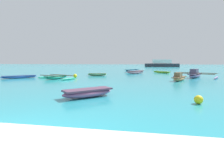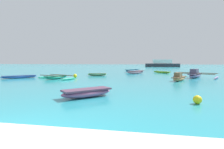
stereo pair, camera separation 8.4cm
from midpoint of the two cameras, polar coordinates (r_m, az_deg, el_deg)
The scene contains 12 objects.
moored_boat_0 at distance 25.21m, azimuth 7.88°, elevation 0.80°, with size 2.64×2.96×0.46m.
moored_boat_1 at distance 16.82m, azimuth 21.18°, elevation -1.01°, with size 1.82×2.63×0.78m.
moored_boat_2 at distance 21.47m, azimuth -4.69°, elevation 0.05°, with size 2.46×1.30×0.32m.
moored_boat_3 at distance 27.74m, azimuth 16.04°, elevation 0.79°, with size 2.60×2.77×0.28m.
moored_boat_4 at distance 18.30m, azimuth -17.61°, elevation -0.81°, with size 4.06×3.13×0.40m.
moored_boat_5 at distance 8.55m, azimuth -7.90°, elevation -5.83°, with size 2.41×2.39×0.41m.
moored_boat_6 at distance 20.70m, azimuth -27.92°, elevation -0.61°, with size 3.01×3.02×0.29m.
moored_boat_7 at distance 20.88m, azimuth 25.60°, elevation -0.07°, with size 4.87×4.20×0.97m.
moored_boat_8 at distance 29.43m, azimuth 6.73°, elevation 1.30°, with size 2.46×3.69×0.48m.
mooring_buoy_0 at distance 7.95m, azimuth 26.38°, elevation -7.37°, with size 0.35×0.35×0.35m.
mooring_buoy_1 at distance 19.11m, azimuth -11.84°, elevation -0.45°, with size 0.41×0.41×0.41m.
distant_ferry at distance 62.79m, azimuth 16.09°, elevation 3.35°, with size 11.45×2.52×2.52m.
Camera 2 is at (3.02, -2.86, 1.70)m, focal length 28.00 mm.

